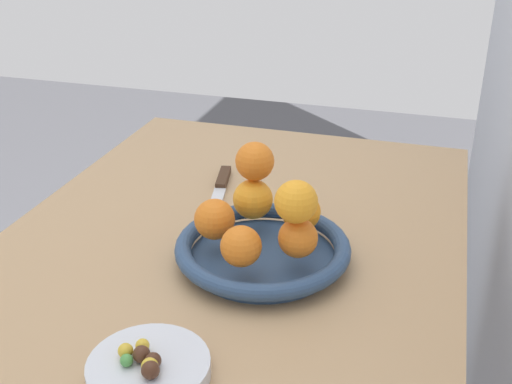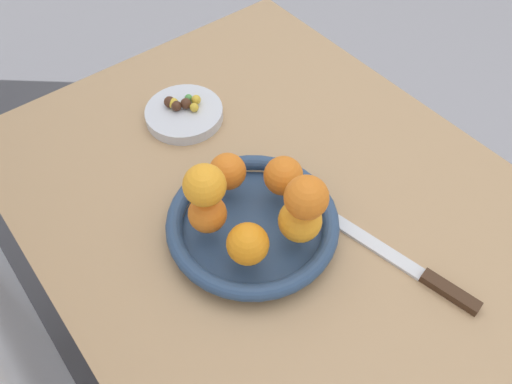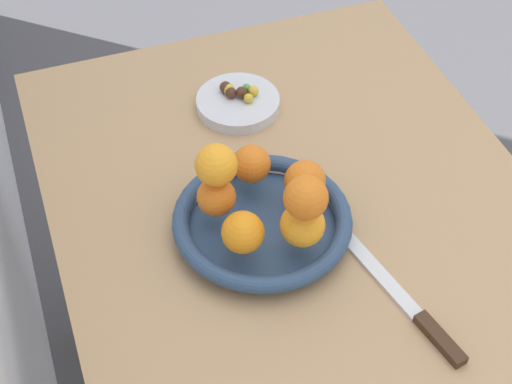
{
  "view_description": "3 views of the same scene",
  "coord_description": "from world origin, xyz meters",
  "px_view_note": "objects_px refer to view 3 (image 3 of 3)",
  "views": [
    {
      "loc": [
        0.85,
        0.31,
        1.28
      ],
      "look_at": [
        0.04,
        0.07,
        0.87
      ],
      "focal_mm": 45.0,
      "sensor_mm": 36.0,
      "label": 1
    },
    {
      "loc": [
        -0.32,
        0.34,
        1.41
      ],
      "look_at": [
        0.03,
        0.06,
        0.83
      ],
      "focal_mm": 35.0,
      "sensor_mm": 36.0,
      "label": 2
    },
    {
      "loc": [
        -0.7,
        0.34,
        1.65
      ],
      "look_at": [
        0.05,
        0.08,
        0.81
      ],
      "focal_mm": 55.0,
      "sensor_mm": 36.0,
      "label": 3
    }
  ],
  "objects_px": {
    "candy_ball_1": "(229,89)",
    "candy_ball_3": "(231,93)",
    "candy_dish": "(238,103)",
    "candy_ball_2": "(241,92)",
    "candy_ball_4": "(247,88)",
    "fruit_bowl": "(262,222)",
    "orange_6": "(216,165)",
    "orange_1": "(307,180)",
    "orange_5": "(306,198)",
    "orange_2": "(252,164)",
    "dining_table": "(311,269)",
    "candy_ball_6": "(251,98)",
    "orange_4": "(243,232)",
    "candy_ball_0": "(254,91)",
    "knife": "(411,308)",
    "orange_3": "(216,197)",
    "candy_ball_5": "(226,87)",
    "orange_0": "(302,225)"
  },
  "relations": [
    {
      "from": "candy_dish",
      "to": "candy_ball_4",
      "type": "distance_m",
      "value": 0.03
    },
    {
      "from": "orange_1",
      "to": "candy_ball_2",
      "type": "xyz_separation_m",
      "value": [
        0.27,
        0.01,
        -0.04
      ]
    },
    {
      "from": "orange_2",
      "to": "orange_6",
      "type": "xyz_separation_m",
      "value": [
        -0.04,
        0.07,
        0.06
      ]
    },
    {
      "from": "fruit_bowl",
      "to": "knife",
      "type": "bearing_deg",
      "value": -144.7
    },
    {
      "from": "candy_dish",
      "to": "candy_ball_2",
      "type": "distance_m",
      "value": 0.02
    },
    {
      "from": "orange_2",
      "to": "candy_ball_3",
      "type": "xyz_separation_m",
      "value": [
        0.22,
        -0.04,
        -0.04
      ]
    },
    {
      "from": "dining_table",
      "to": "candy_ball_5",
      "type": "bearing_deg",
      "value": 4.89
    },
    {
      "from": "orange_5",
      "to": "orange_6",
      "type": "relative_size",
      "value": 1.0
    },
    {
      "from": "dining_table",
      "to": "candy_ball_1",
      "type": "distance_m",
      "value": 0.36
    },
    {
      "from": "candy_ball_1",
      "to": "candy_ball_6",
      "type": "distance_m",
      "value": 0.04
    },
    {
      "from": "candy_ball_2",
      "to": "candy_ball_3",
      "type": "height_order",
      "value": "candy_ball_2"
    },
    {
      "from": "fruit_bowl",
      "to": "orange_1",
      "type": "xyz_separation_m",
      "value": [
        0.01,
        -0.08,
        0.05
      ]
    },
    {
      "from": "orange_2",
      "to": "orange_5",
      "type": "xyz_separation_m",
      "value": [
        -0.15,
        -0.03,
        0.07
      ]
    },
    {
      "from": "fruit_bowl",
      "to": "orange_5",
      "type": "distance_m",
      "value": 0.14
    },
    {
      "from": "orange_6",
      "to": "candy_ball_6",
      "type": "distance_m",
      "value": 0.29
    },
    {
      "from": "knife",
      "to": "candy_ball_3",
      "type": "bearing_deg",
      "value": 11.11
    },
    {
      "from": "candy_dish",
      "to": "candy_ball_4",
      "type": "xyz_separation_m",
      "value": [
        0.01,
        -0.02,
        0.02
      ]
    },
    {
      "from": "orange_0",
      "to": "orange_6",
      "type": "height_order",
      "value": "orange_6"
    },
    {
      "from": "orange_6",
      "to": "fruit_bowl",
      "type": "bearing_deg",
      "value": -119.92
    },
    {
      "from": "orange_6",
      "to": "candy_ball_1",
      "type": "xyz_separation_m",
      "value": [
        0.27,
        -0.11,
        -0.1
      ]
    },
    {
      "from": "candy_ball_0",
      "to": "knife",
      "type": "relative_size",
      "value": 0.07
    },
    {
      "from": "candy_ball_2",
      "to": "candy_ball_6",
      "type": "relative_size",
      "value": 1.22
    },
    {
      "from": "orange_5",
      "to": "orange_0",
      "type": "bearing_deg",
      "value": -7.92
    },
    {
      "from": "orange_3",
      "to": "candy_ball_6",
      "type": "bearing_deg",
      "value": -29.76
    },
    {
      "from": "orange_3",
      "to": "candy_ball_2",
      "type": "height_order",
      "value": "orange_3"
    },
    {
      "from": "orange_2",
      "to": "candy_ball_2",
      "type": "distance_m",
      "value": 0.22
    },
    {
      "from": "orange_2",
      "to": "orange_4",
      "type": "relative_size",
      "value": 0.97
    },
    {
      "from": "candy_ball_1",
      "to": "candy_ball_2",
      "type": "bearing_deg",
      "value": -131.48
    },
    {
      "from": "orange_2",
      "to": "orange_6",
      "type": "distance_m",
      "value": 0.1
    },
    {
      "from": "dining_table",
      "to": "candy_ball_5",
      "type": "xyz_separation_m",
      "value": [
        0.34,
        0.03,
        0.12
      ]
    },
    {
      "from": "orange_1",
      "to": "candy_ball_4",
      "type": "distance_m",
      "value": 0.29
    },
    {
      "from": "candy_dish",
      "to": "candy_ball_5",
      "type": "relative_size",
      "value": 6.8
    },
    {
      "from": "orange_1",
      "to": "candy_ball_3",
      "type": "distance_m",
      "value": 0.28
    },
    {
      "from": "candy_dish",
      "to": "candy_ball_3",
      "type": "relative_size",
      "value": 7.48
    },
    {
      "from": "dining_table",
      "to": "candy_ball_3",
      "type": "xyz_separation_m",
      "value": [
        0.33,
        0.02,
        0.12
      ]
    },
    {
      "from": "knife",
      "to": "dining_table",
      "type": "bearing_deg",
      "value": 22.78
    },
    {
      "from": "orange_0",
      "to": "candy_ball_3",
      "type": "height_order",
      "value": "orange_0"
    },
    {
      "from": "orange_2",
      "to": "candy_ball_0",
      "type": "distance_m",
      "value": 0.23
    },
    {
      "from": "orange_6",
      "to": "candy_ball_1",
      "type": "bearing_deg",
      "value": -21.29
    },
    {
      "from": "dining_table",
      "to": "candy_ball_6",
      "type": "xyz_separation_m",
      "value": [
        0.3,
        -0.0,
        0.12
      ]
    },
    {
      "from": "dining_table",
      "to": "candy_ball_0",
      "type": "xyz_separation_m",
      "value": [
        0.32,
        -0.01,
        0.12
      ]
    },
    {
      "from": "fruit_bowl",
      "to": "orange_6",
      "type": "xyz_separation_m",
      "value": [
        0.03,
        0.06,
        0.11
      ]
    },
    {
      "from": "candy_ball_0",
      "to": "candy_ball_3",
      "type": "distance_m",
      "value": 0.04
    },
    {
      "from": "dining_table",
      "to": "orange_4",
      "type": "xyz_separation_m",
      "value": [
        -0.02,
        0.12,
        0.16
      ]
    },
    {
      "from": "orange_0",
      "to": "orange_3",
      "type": "xyz_separation_m",
      "value": [
        0.1,
        0.1,
        -0.0
      ]
    },
    {
      "from": "orange_3",
      "to": "orange_6",
      "type": "bearing_deg",
      "value": -40.28
    },
    {
      "from": "orange_3",
      "to": "orange_5",
      "type": "bearing_deg",
      "value": -136.87
    },
    {
      "from": "orange_3",
      "to": "orange_4",
      "type": "bearing_deg",
      "value": -170.0
    },
    {
      "from": "candy_ball_1",
      "to": "candy_ball_3",
      "type": "bearing_deg",
      "value": -176.28
    },
    {
      "from": "candy_ball_5",
      "to": "candy_ball_6",
      "type": "height_order",
      "value": "candy_ball_5"
    }
  ]
}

